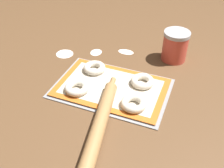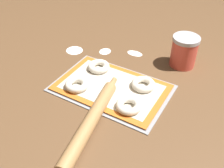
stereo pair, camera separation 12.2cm
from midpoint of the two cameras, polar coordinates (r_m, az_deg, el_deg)
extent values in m
plane|color=brown|center=(1.04, 3.68, -0.74)|extent=(2.80, 2.80, 0.00)
cube|color=#93969B|center=(1.02, 3.41, -1.06)|extent=(0.44, 0.29, 0.01)
cube|color=orange|center=(1.02, 3.42, -0.84)|extent=(0.42, 0.27, 0.00)
cube|color=beige|center=(1.02, 3.42, -0.82)|extent=(0.37, 0.22, 0.00)
torus|color=silver|center=(1.01, -4.27, -0.27)|extent=(0.09, 0.09, 0.03)
torus|color=silver|center=(0.93, 7.45, -4.85)|extent=(0.09, 0.09, 0.03)
torus|color=silver|center=(1.11, 0.24, 3.69)|extent=(0.09, 0.09, 0.03)
torus|color=silver|center=(1.03, 10.21, -0.22)|extent=(0.09, 0.09, 0.03)
cylinder|color=#DB4C3D|center=(1.19, 18.25, 6.32)|extent=(0.11, 0.11, 0.12)
cylinder|color=#B2B2B7|center=(1.15, 18.92, 9.16)|extent=(0.11, 0.11, 0.02)
cylinder|color=#AD7F4C|center=(0.86, -0.75, -8.57)|extent=(0.12, 0.39, 0.05)
cylinder|color=#AD7F4C|center=(1.02, 3.57, 0.03)|extent=(0.03, 0.05, 0.02)
ellipsoid|color=white|center=(1.25, 7.80, 6.55)|extent=(0.07, 0.04, 0.00)
ellipsoid|color=white|center=(1.25, 1.29, 7.04)|extent=(0.05, 0.06, 0.00)
ellipsoid|color=white|center=(1.27, -5.46, 7.24)|extent=(0.08, 0.08, 0.00)
camera|label=1|loc=(0.06, -86.54, 2.76)|focal=42.00mm
camera|label=2|loc=(0.06, 93.46, -2.76)|focal=42.00mm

